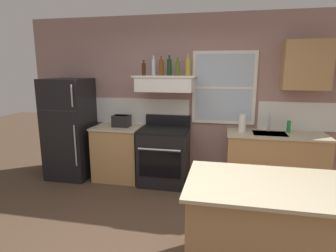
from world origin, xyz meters
name	(u,v)px	position (x,y,z in m)	size (l,w,h in m)	color
back_wall	(185,99)	(0.03, 2.23, 1.35)	(5.40, 0.11, 2.70)	gray
refrigerator	(70,129)	(-1.90, 1.84, 0.85)	(0.70, 0.72, 1.69)	black
counter_left_of_stove	(119,152)	(-1.05, 1.90, 0.46)	(0.79, 0.63, 0.91)	tan
toaster	(121,121)	(-0.98, 1.90, 1.01)	(0.30, 0.20, 0.19)	black
stove_range	(164,156)	(-0.25, 1.86, 0.46)	(0.76, 0.69, 1.09)	black
range_hood_shelf	(165,83)	(-0.25, 1.96, 1.62)	(0.96, 0.52, 0.24)	white
bottle_brown_stout	(144,69)	(-0.59, 1.93, 1.84)	(0.06, 0.06, 0.24)	#381E0F
bottle_clear_tall	(154,67)	(-0.45, 2.01, 1.87)	(0.06, 0.06, 0.31)	silver
bottle_amber_wine	(161,67)	(-0.31, 1.95, 1.87)	(0.07, 0.07, 0.30)	brown
bottle_dark_green_wine	(169,67)	(-0.19, 1.97, 1.88)	(0.07, 0.07, 0.31)	#143819
bottle_olive_oil_square	(178,68)	(-0.05, 1.95, 1.86)	(0.06, 0.06, 0.27)	#4C601E
bottle_champagne_gold_foil	(188,67)	(0.10, 2.00, 1.88)	(0.08, 0.08, 0.33)	#B29333
counter_right_with_sink	(274,162)	(1.45, 1.90, 0.46)	(1.43, 0.63, 0.91)	tan
sink_faucet	(269,120)	(1.35, 2.00, 1.08)	(0.03, 0.17, 0.28)	silver
paper_towel_roll	(242,123)	(0.95, 1.90, 1.04)	(0.11, 0.11, 0.27)	white
dish_soap_bottle	(289,127)	(1.63, 2.00, 1.00)	(0.06, 0.06, 0.18)	#268C3F
kitchen_island	(267,232)	(1.09, -0.04, 0.46)	(1.40, 0.90, 0.91)	tan
upper_cabinet_right	(306,65)	(1.80, 2.04, 1.90)	(0.64, 0.32, 0.70)	tan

